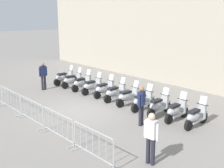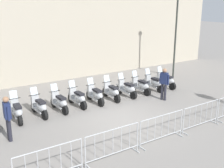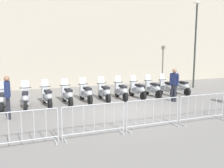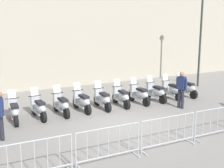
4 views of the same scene
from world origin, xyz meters
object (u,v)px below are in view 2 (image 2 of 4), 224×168
motorcycle_3 (60,102)px  officer_mid_plaza (8,116)px  motorcycle_2 (40,107)px  motorcycle_6 (112,92)px  barrier_segment_2 (162,129)px  street_lamp (176,26)px  motorcycle_8 (141,86)px  officer_near_row_end (164,82)px  motorcycle_5 (96,95)px  barrier_segment_1 (113,144)px  motorcycle_10 (166,81)px  motorcycle_1 (17,111)px  barrier_segment_3 (201,116)px  motorcycle_4 (78,98)px  barrier_segment_0 (50,164)px  motorcycle_9 (154,83)px  motorcycle_7 (127,89)px

motorcycle_3 → officer_mid_plaza: officer_mid_plaza is taller
motorcycle_2 → motorcycle_6: (3.92, 0.59, 0.00)m
motorcycle_6 → barrier_segment_2: bearing=-93.7°
motorcycle_6 → street_lamp: size_ratio=0.29×
motorcycle_8 → officer_near_row_end: size_ratio=0.99×
motorcycle_5 → barrier_segment_1: bearing=-106.0°
barrier_segment_2 → motorcycle_10: bearing=52.7°
motorcycle_6 → motorcycle_10: bearing=8.6°
motorcycle_3 → street_lamp: 9.96m
motorcycle_1 → officer_near_row_end: officer_near_row_end is taller
barrier_segment_1 → barrier_segment_3: same height
motorcycle_4 → barrier_segment_0: size_ratio=0.84×
motorcycle_8 → barrier_segment_3: 5.00m
motorcycle_9 → barrier_segment_0: motorcycle_9 is taller
motorcycle_2 → motorcycle_10: (7.85, 1.18, 0.00)m
motorcycle_2 → motorcycle_10: bearing=8.6°
motorcycle_6 → motorcycle_8: 1.99m
motorcycle_7 → motorcycle_10: (2.94, 0.46, 0.00)m
motorcycle_7 → street_lamp: street_lamp is taller
officer_mid_plaza → motorcycle_4: bearing=33.5°
barrier_segment_0 → barrier_segment_2: bearing=7.7°
motorcycle_1 → motorcycle_7: (5.90, 0.87, 0.00)m
barrier_segment_2 → officer_mid_plaza: officer_mid_plaza is taller
street_lamp → motorcycle_2: bearing=-162.3°
motorcycle_10 → motorcycle_9: bearing=-171.0°
motorcycle_10 → motorcycle_8: bearing=-171.3°
motorcycle_6 → motorcycle_9: (2.96, 0.44, 0.00)m
officer_mid_plaza → barrier_segment_1: bearing=-43.6°
motorcycle_4 → barrier_segment_0: bearing=-116.0°
motorcycle_6 → barrier_segment_3: bearing=-69.0°
motorcycle_7 → motorcycle_6: bearing=-172.4°
motorcycle_3 → motorcycle_4: same height
motorcycle_10 → street_lamp: (2.10, 2.00, 3.10)m
motorcycle_2 → motorcycle_9: same height
motorcycle_5 → officer_mid_plaza: 5.03m
motorcycle_9 → barrier_segment_1: (-5.41, -5.72, 0.07)m
motorcycle_6 → motorcycle_7: size_ratio=1.01×
motorcycle_4 → barrier_segment_0: (-2.61, -5.37, 0.07)m
motorcycle_4 → barrier_segment_3: size_ratio=0.84×
motorcycle_3 → motorcycle_7: bearing=8.1°
motorcycle_6 → officer_near_row_end: 2.81m
motorcycle_7 → barrier_segment_3: bearing=-80.5°
motorcycle_9 → street_lamp: bearing=35.0°
motorcycle_2 → barrier_segment_3: motorcycle_2 is taller
barrier_segment_1 → officer_near_row_end: bearing=39.6°
motorcycle_9 → officer_near_row_end: size_ratio=0.99×
barrier_segment_2 → barrier_segment_3: same height
motorcycle_5 → motorcycle_2: bearing=-171.1°
motorcycle_8 → barrier_segment_3: (-0.17, -5.00, 0.07)m
motorcycle_10 → motorcycle_5: bearing=-171.6°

